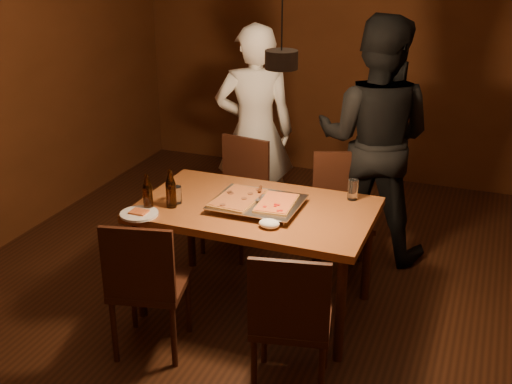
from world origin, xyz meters
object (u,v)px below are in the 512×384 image
(plate_slice, at_px, (139,214))
(chair_near_right, at_px, (291,312))
(dining_table, at_px, (256,217))
(pendant_lamp, at_px, (281,58))
(beer_bottle_b, at_px, (171,189))
(chair_far_left, at_px, (239,184))
(chair_far_right, at_px, (342,203))
(chair_near_left, at_px, (145,277))
(pizza_tray, at_px, (257,205))
(diner_dark, at_px, (374,140))
(diner_white, at_px, (255,132))
(beer_bottle_a, at_px, (148,192))

(plate_slice, bearing_deg, chair_near_right, -18.74)
(dining_table, distance_m, pendant_lamp, 1.14)
(beer_bottle_b, height_order, pendant_lamp, pendant_lamp)
(chair_far_left, distance_m, beer_bottle_b, 1.07)
(chair_far_right, xyz_separation_m, plate_slice, (-1.02, -1.14, 0.22))
(chair_near_left, distance_m, pizza_tray, 0.86)
(chair_near_left, bearing_deg, plate_slice, 110.17)
(dining_table, height_order, pendant_lamp, pendant_lamp)
(dining_table, bearing_deg, diner_dark, 64.26)
(pendant_lamp, bearing_deg, diner_white, 116.65)
(beer_bottle_b, bearing_deg, chair_far_right, 46.84)
(chair_far_left, bearing_deg, chair_far_right, -175.17)
(dining_table, xyz_separation_m, diner_dark, (0.53, 1.10, 0.25))
(chair_far_right, xyz_separation_m, beer_bottle_b, (-0.89, -0.95, 0.34))
(pizza_tray, bearing_deg, chair_far_left, 117.60)
(chair_near_left, relative_size, chair_near_right, 1.01)
(beer_bottle_b, bearing_deg, chair_near_left, -80.02)
(pizza_tray, height_order, pendant_lamp, pendant_lamp)
(pizza_tray, xyz_separation_m, diner_dark, (0.51, 1.12, 0.16))
(chair_far_right, bearing_deg, pizza_tray, 43.42)
(chair_far_left, distance_m, chair_near_left, 1.53)
(chair_near_right, relative_size, diner_dark, 0.27)
(chair_far_left, height_order, chair_near_right, same)
(pizza_tray, bearing_deg, plate_slice, -152.81)
(chair_near_right, relative_size, plate_slice, 2.08)
(beer_bottle_a, xyz_separation_m, plate_slice, (-0.01, -0.10, -0.11))
(beer_bottle_a, xyz_separation_m, beer_bottle_b, (0.12, 0.08, 0.01))
(chair_far_right, height_order, beer_bottle_b, beer_bottle_b)
(chair_far_right, height_order, diner_dark, diner_dark)
(diner_dark, distance_m, pendant_lamp, 1.60)
(beer_bottle_a, relative_size, beer_bottle_b, 0.93)
(diner_dark, bearing_deg, diner_white, -1.64)
(dining_table, xyz_separation_m, diner_white, (-0.45, 1.13, 0.20))
(chair_near_left, bearing_deg, pizza_tray, 45.52)
(plate_slice, xyz_separation_m, pendant_lamp, (0.87, 0.15, 1.00))
(chair_near_left, xyz_separation_m, diner_dark, (0.94, 1.83, 0.39))
(beer_bottle_b, distance_m, pendant_lamp, 1.16)
(beer_bottle_a, relative_size, plate_slice, 0.98)
(dining_table, bearing_deg, diner_white, 111.63)
(chair_far_left, height_order, chair_near_left, same)
(chair_far_left, height_order, beer_bottle_a, beer_bottle_a)
(beer_bottle_a, distance_m, pendant_lamp, 1.24)
(chair_near_left, xyz_separation_m, beer_bottle_b, (-0.09, 0.52, 0.34))
(chair_far_right, bearing_deg, plate_slice, 27.22)
(chair_far_right, xyz_separation_m, chair_near_right, (0.10, -1.52, 0.00))
(chair_far_left, height_order, diner_white, diner_white)
(beer_bottle_b, height_order, plate_slice, beer_bottle_b)
(chair_far_right, relative_size, beer_bottle_b, 2.16)
(chair_far_right, height_order, pendant_lamp, pendant_lamp)
(chair_far_left, bearing_deg, beer_bottle_b, 96.44)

